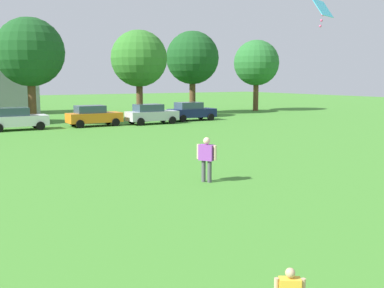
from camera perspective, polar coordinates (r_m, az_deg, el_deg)
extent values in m
cylinder|color=tan|center=(7.45, 10.34, -17.07)|extent=(0.07, 0.07, 0.33)
sphere|color=tan|center=(7.38, 11.99, -15.25)|extent=(0.15, 0.15, 0.15)
cylinder|color=#4C4C51|center=(17.16, 2.17, -3.40)|extent=(0.15, 0.15, 0.82)
cylinder|color=#4C4C51|center=(17.27, 1.43, -3.32)|extent=(0.15, 0.15, 0.82)
cube|color=purple|center=(17.09, 1.81, -1.05)|extent=(0.55, 0.63, 0.58)
cylinder|color=beige|center=(16.95, 2.85, -1.08)|extent=(0.12, 0.12, 0.55)
cylinder|color=beige|center=(17.23, 0.79, -0.92)|extent=(0.12, 0.12, 0.55)
sphere|color=beige|center=(17.03, 1.82, 0.40)|extent=(0.26, 0.26, 0.26)
cube|color=#3FBFE5|center=(19.56, 15.80, 15.78)|extent=(1.16, 0.81, 0.67)
sphere|color=#F24C8C|center=(19.53, 15.77, 15.06)|extent=(0.10, 0.10, 0.10)
sphere|color=#F24C8C|center=(19.47, 15.64, 14.43)|extent=(0.10, 0.10, 0.10)
sphere|color=#F24C8C|center=(19.41, 15.51, 13.80)|extent=(0.10, 0.10, 0.10)
cube|color=white|center=(36.93, -20.68, 2.70)|extent=(4.30, 1.80, 0.76)
cube|color=#334756|center=(36.82, -21.26, 3.72)|extent=(2.24, 1.58, 0.60)
cylinder|color=black|center=(38.11, -18.72, 2.37)|extent=(0.64, 0.22, 0.64)
cylinder|color=black|center=(36.36, -18.14, 2.14)|extent=(0.64, 0.22, 0.64)
cube|color=orange|center=(38.24, -11.92, 3.21)|extent=(4.30, 1.80, 0.76)
cube|color=#334756|center=(38.09, -12.44, 4.20)|extent=(2.24, 1.58, 0.60)
cylinder|color=black|center=(39.60, -10.31, 2.86)|extent=(0.64, 0.22, 0.64)
cylinder|color=black|center=(37.92, -9.37, 2.66)|extent=(0.64, 0.22, 0.64)
cylinder|color=black|center=(38.70, -14.38, 2.62)|extent=(0.64, 0.22, 0.64)
cylinder|color=black|center=(36.98, -13.61, 2.41)|extent=(0.64, 0.22, 0.64)
cube|color=silver|center=(39.42, -4.93, 3.49)|extent=(4.30, 1.80, 0.76)
cube|color=#334756|center=(39.22, -5.40, 4.46)|extent=(2.24, 1.58, 0.60)
cylinder|color=black|center=(40.89, -3.61, 3.14)|extent=(0.64, 0.22, 0.64)
cylinder|color=black|center=(39.30, -2.43, 2.95)|extent=(0.64, 0.22, 0.64)
cylinder|color=black|center=(39.67, -7.39, 2.93)|extent=(0.64, 0.22, 0.64)
cylinder|color=black|center=(38.03, -6.33, 2.73)|extent=(0.64, 0.22, 0.64)
cube|color=#141E4C|center=(42.50, 0.00, 3.85)|extent=(4.30, 1.80, 0.76)
cube|color=#334756|center=(42.28, -0.40, 4.75)|extent=(2.24, 1.58, 0.60)
cylinder|color=black|center=(44.05, 1.05, 3.50)|extent=(0.64, 0.22, 0.64)
cylinder|color=black|center=(42.53, 2.32, 3.34)|extent=(0.64, 0.22, 0.64)
cylinder|color=black|center=(42.60, -2.31, 3.34)|extent=(0.64, 0.22, 0.64)
cylinder|color=black|center=(41.03, -1.13, 3.17)|extent=(0.64, 0.22, 0.64)
cylinder|color=brown|center=(41.14, -19.06, 4.80)|extent=(0.66, 0.66, 3.59)
sphere|color=#194C1E|center=(41.15, -19.33, 10.65)|extent=(5.66, 5.66, 5.66)
cylinder|color=brown|center=(45.44, -6.46, 5.36)|extent=(0.63, 0.63, 3.43)
sphere|color=#337528|center=(45.43, -6.54, 10.42)|extent=(5.42, 5.42, 5.42)
cylinder|color=brown|center=(50.97, 0.06, 5.80)|extent=(0.67, 0.67, 3.62)
sphere|color=#194C1E|center=(50.97, 0.06, 10.58)|extent=(5.72, 5.72, 5.72)
cylinder|color=brown|center=(56.09, 7.85, 5.82)|extent=(0.62, 0.62, 3.39)
sphere|color=#286B2D|center=(56.08, 7.93, 9.87)|extent=(5.35, 5.35, 5.35)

